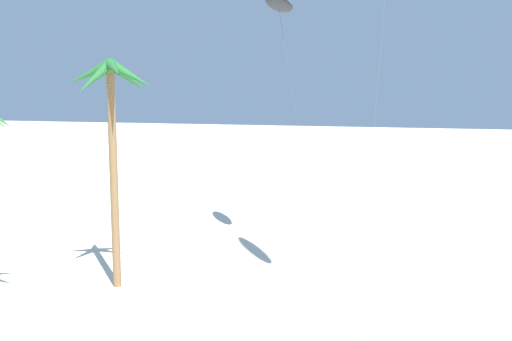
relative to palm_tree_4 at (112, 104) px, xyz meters
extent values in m
cylinder|color=olive|center=(-0.03, 0.01, -3.50)|extent=(0.38, 0.38, 10.63)
cone|color=#23662D|center=(0.93, 0.15, 1.30)|extent=(2.26, 0.85, 1.53)
cone|color=#23662D|center=(0.47, 0.78, 1.20)|extent=(1.64, 2.09, 1.69)
cone|color=#23662D|center=(-0.58, 0.85, 1.36)|extent=(1.69, 2.17, 1.43)
cone|color=#23662D|center=(-1.01, -0.18, 1.36)|extent=(2.30, 0.98, 1.41)
cone|color=#23662D|center=(-0.38, -0.80, 1.16)|extent=(1.35, 2.15, 1.75)
cone|color=#23662D|center=(0.64, -0.82, 1.56)|extent=(1.85, 2.12, 1.05)
ellipsoid|color=black|center=(5.94, 8.45, 5.35)|extent=(3.12, 4.41, 1.56)
ellipsoid|color=#19B2B7|center=(5.94, 8.45, 5.38)|extent=(2.60, 4.09, 0.91)
cylinder|color=#4C4C51|center=(7.43, 7.04, -1.77)|extent=(3.00, 2.85, 14.10)
cylinder|color=#4C4C51|center=(12.49, -5.15, 0.94)|extent=(0.65, 6.14, 19.52)
camera|label=1|loc=(13.88, -25.25, 0.81)|focal=42.13mm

